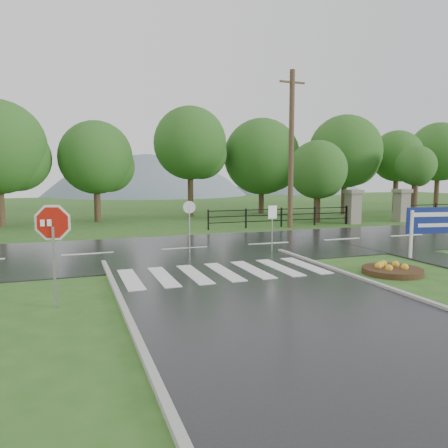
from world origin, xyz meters
name	(u,v)px	position (x,y,z in m)	size (l,w,h in m)	color
ground	(302,322)	(0.00, 0.00, 0.00)	(120.00, 120.00, 0.00)	#2C5A1E
main_road	(185,249)	(0.00, 10.00, 0.00)	(90.00, 8.00, 0.04)	black
crosswalk	(224,272)	(0.00, 5.00, 0.06)	(6.50, 2.80, 0.02)	silver
pillar_west	(353,206)	(13.00, 16.00, 1.18)	(1.00, 1.00, 2.24)	gray
pillar_east	(402,205)	(17.00, 16.00, 1.18)	(1.00, 1.00, 2.24)	gray
fence_west	(281,215)	(7.75, 16.00, 0.72)	(9.58, 0.08, 1.20)	black
hills	(122,288)	(3.49, 65.00, -15.54)	(102.00, 48.00, 48.00)	slate
treeline	(150,219)	(1.00, 24.00, 0.00)	(83.20, 5.20, 10.00)	#23551A
stop_sign	(53,232)	(-5.05, 2.93, 1.85)	(1.13, 0.38, 2.65)	#939399
estate_billboard	(433,223)	(8.58, 4.97, 1.34)	(2.20, 0.45, 1.95)	silver
flower_bed	(392,269)	(5.11, 3.11, 0.14)	(1.89, 1.89, 0.38)	#332111
reg_sign_small	(272,219)	(3.14, 7.90, 1.40)	(0.43, 0.11, 1.95)	#939399
reg_sign_round	(189,220)	(-0.09, 8.88, 1.37)	(0.48, 0.18, 2.15)	#939399
utility_pole_east	(291,149)	(8.08, 15.50, 4.77)	(1.67, 0.31, 9.38)	#473523
entrance_tree_left	(318,170)	(11.21, 17.50, 3.54)	(3.92, 3.92, 5.52)	#3D2B1C
entrance_tree_right	(416,166)	(19.50, 17.50, 3.85)	(2.91, 2.91, 5.36)	#3D2B1C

